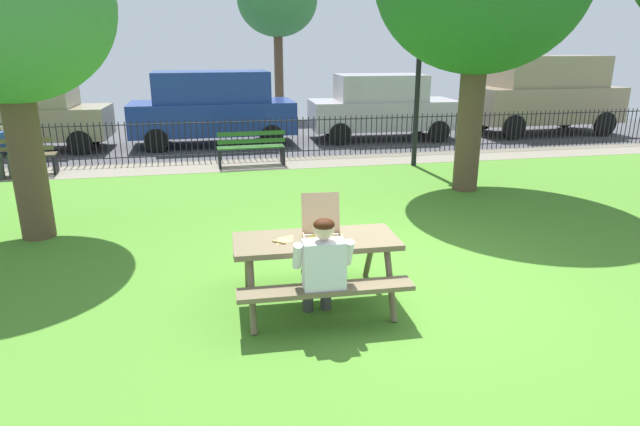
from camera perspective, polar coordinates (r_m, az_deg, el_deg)
ground at (r=8.58m, az=4.00°, el=-1.82°), size 28.00×11.79×0.02m
cobblestone_walkway at (r=13.48m, az=-1.85°, el=5.34°), size 28.00×1.40×0.01m
street_asphalt at (r=17.62m, az=-4.21°, el=8.16°), size 28.00×7.13×0.01m
picnic_table_foreground at (r=5.99m, az=-0.44°, el=-4.26°), size 1.83×1.52×0.79m
pizza_box_open at (r=5.90m, az=0.23°, el=-1.89°), size 0.46×0.52×0.47m
pizza_slice_on_table at (r=5.89m, az=-3.82°, el=-2.81°), size 0.28×0.29×0.02m
adult_at_table at (r=5.51m, az=0.24°, el=-5.59°), size 0.61×0.60×1.19m
iron_fence_streetside at (r=14.06m, az=-2.36°, el=8.04°), size 22.35×0.03×1.03m
park_bench_left at (r=13.75m, az=-29.35°, el=5.15°), size 1.63×0.59×0.85m
park_bench_center at (r=13.11m, az=-7.27°, el=6.75°), size 1.62×0.53×0.85m
person_on_park_bench at (r=13.77m, az=-30.07°, el=6.08°), size 0.61×0.59×1.19m
lamp_post_walkway at (r=13.03m, az=10.44°, el=16.21°), size 0.28×0.28×4.29m
tree_midground_left at (r=8.89m, az=-30.49°, el=18.18°), size 2.95×2.95×4.65m
parked_car_far_left at (r=16.74m, az=-28.06°, el=9.23°), size 3.95×1.92×1.98m
parked_car_left at (r=16.06m, az=-11.25°, el=10.95°), size 4.64×2.03×2.08m
parked_car_center at (r=16.88m, az=6.55°, el=11.16°), size 4.46×2.04×1.94m
parked_car_right at (r=19.25m, az=22.65°, el=11.62°), size 4.74×2.14×2.46m
far_tree_midleft at (r=22.62m, az=-4.53°, el=21.45°), size 3.12×3.12×5.87m
far_tree_center at (r=25.97m, az=19.99°, el=18.72°), size 3.35×3.35×5.40m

